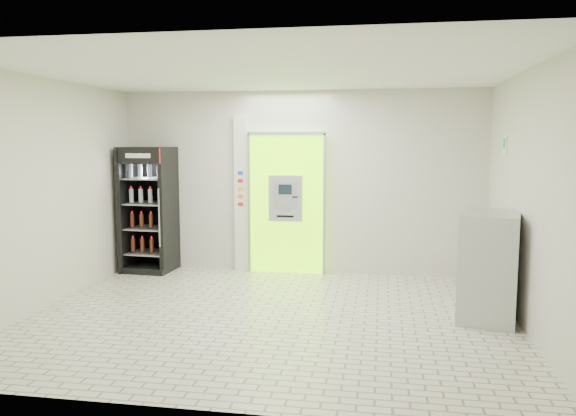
# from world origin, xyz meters

# --- Properties ---
(ground) EXTENTS (6.00, 6.00, 0.00)m
(ground) POSITION_xyz_m (0.00, 0.00, 0.00)
(ground) COLOR beige
(ground) RESTS_ON ground
(room_shell) EXTENTS (6.00, 6.00, 6.00)m
(room_shell) POSITION_xyz_m (0.00, 0.00, 1.84)
(room_shell) COLOR beige
(room_shell) RESTS_ON ground
(atm_assembly) EXTENTS (1.30, 0.24, 2.33)m
(atm_assembly) POSITION_xyz_m (-0.20, 2.41, 1.17)
(atm_assembly) COLOR #7CEB00
(atm_assembly) RESTS_ON ground
(pillar) EXTENTS (0.22, 0.11, 2.60)m
(pillar) POSITION_xyz_m (-0.98, 2.45, 1.30)
(pillar) COLOR silver
(pillar) RESTS_ON ground
(beverage_cooler) EXTENTS (0.82, 0.76, 2.08)m
(beverage_cooler) POSITION_xyz_m (-2.50, 2.15, 1.00)
(beverage_cooler) COLOR black
(beverage_cooler) RESTS_ON ground
(steel_cabinet) EXTENTS (0.88, 1.11, 1.32)m
(steel_cabinet) POSITION_xyz_m (2.66, 0.39, 0.66)
(steel_cabinet) COLOR #A8ABB0
(steel_cabinet) RESTS_ON ground
(exit_sign) EXTENTS (0.02, 0.22, 0.26)m
(exit_sign) POSITION_xyz_m (2.99, 1.40, 2.12)
(exit_sign) COLOR white
(exit_sign) RESTS_ON room_shell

